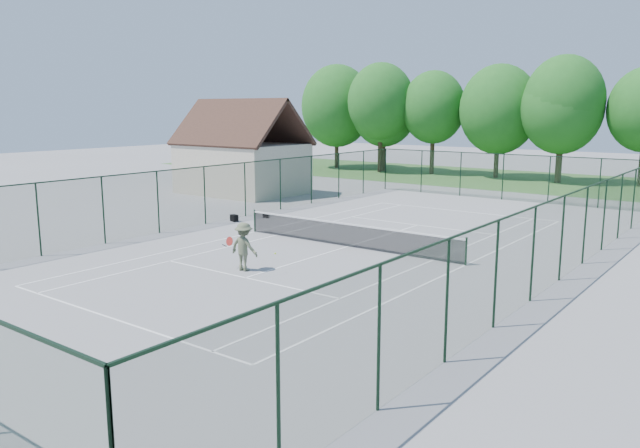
# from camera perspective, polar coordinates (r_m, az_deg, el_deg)

# --- Properties ---
(ground) EXTENTS (140.00, 140.00, 0.00)m
(ground) POSITION_cam_1_polar(r_m,az_deg,el_deg) (27.23, 2.54, -2.08)
(ground) COLOR gray
(ground) RESTS_ON ground
(grass_far) EXTENTS (80.00, 16.00, 0.01)m
(grass_far) POSITION_cam_1_polar(r_m,az_deg,el_deg) (54.37, 20.83, 3.56)
(grass_far) COLOR #417232
(grass_far) RESTS_ON ground
(court_lines) EXTENTS (11.05, 23.85, 0.01)m
(court_lines) POSITION_cam_1_polar(r_m,az_deg,el_deg) (27.23, 2.54, -2.07)
(court_lines) COLOR white
(court_lines) RESTS_ON ground
(tennis_net) EXTENTS (11.08, 0.08, 1.10)m
(tennis_net) POSITION_cam_1_polar(r_m,az_deg,el_deg) (27.11, 2.55, -0.89)
(tennis_net) COLOR black
(tennis_net) RESTS_ON ground
(fence_enclosure) EXTENTS (18.05, 36.05, 3.02)m
(fence_enclosure) POSITION_cam_1_polar(r_m,az_deg,el_deg) (26.94, 2.57, 1.16)
(fence_enclosure) COLOR #18371D
(fence_enclosure) RESTS_ON ground
(utility_building) EXTENTS (8.60, 6.27, 6.63)m
(utility_building) POSITION_cam_1_polar(r_m,az_deg,el_deg) (44.61, -7.17, 6.81)
(utility_building) COLOR beige
(utility_building) RESTS_ON ground
(tree_line_far) EXTENTS (39.40, 6.40, 9.70)m
(tree_line_far) POSITION_cam_1_polar(r_m,az_deg,el_deg) (54.05, 21.24, 9.87)
(tree_line_far) COLOR #3C2C1D
(tree_line_far) RESTS_ON ground
(sports_bag_a) EXTENTS (0.51, 0.38, 0.36)m
(sports_bag_a) POSITION_cam_1_polar(r_m,az_deg,el_deg) (33.57, -7.85, 0.55)
(sports_bag_a) COLOR black
(sports_bag_a) RESTS_ON ground
(sports_bag_b) EXTENTS (0.35, 0.26, 0.24)m
(sports_bag_b) POSITION_cam_1_polar(r_m,az_deg,el_deg) (34.47, -4.96, 0.77)
(sports_bag_b) COLOR black
(sports_bag_b) RESTS_ON ground
(tennis_player) EXTENTS (2.09, 0.84, 1.81)m
(tennis_player) POSITION_cam_1_polar(r_m,az_deg,el_deg) (23.21, -6.96, -2.07)
(tennis_player) COLOR #575F43
(tennis_player) RESTS_ON ground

